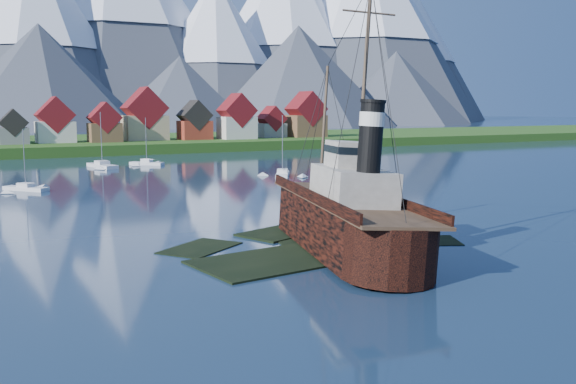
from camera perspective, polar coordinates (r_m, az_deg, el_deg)
name	(u,v)px	position (r m, az deg, el deg)	size (l,w,h in m)	color
ground	(309,251)	(62.33, 1.91, -5.25)	(1400.00, 1400.00, 0.00)	#182B44
shoal	(314,248)	(65.09, 2.34, -5.02)	(31.71, 21.24, 1.14)	black
shore_bank	(56,149)	(225.29, -19.96, 3.61)	(600.00, 80.00, 3.20)	#204814
seawall	(75,157)	(187.78, -18.38, 2.97)	(600.00, 2.50, 2.00)	#3F3D38
tugboat_wreck	(334,215)	(63.23, 4.13, -2.05)	(7.70, 33.19, 26.30)	black
sailboat_c	(26,189)	(115.27, -22.27, 0.24)	(6.90, 7.64, 10.64)	silver
sailboat_d	(282,175)	(128.00, -0.49, 1.51)	(6.70, 9.26, 12.75)	silver
sailboat_e	(102,166)	(153.07, -16.18, 2.21)	(5.11, 11.74, 13.22)	silver
sailboat_f	(147,164)	(157.33, -12.45, 2.46)	(7.45, 7.39, 11.77)	silver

